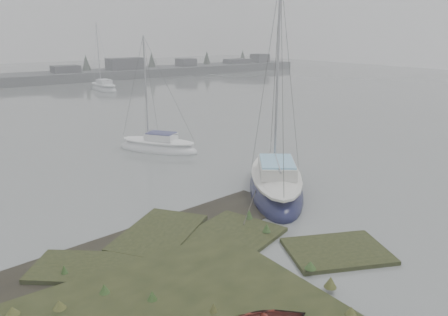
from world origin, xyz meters
TOP-DOWN VIEW (x-y plane):
  - ground at (0.00, 30.00)m, footprint 160.00×160.00m
  - far_shoreline at (26.84, 61.90)m, footprint 60.00×8.00m
  - sailboat_main at (2.97, 5.41)m, footprint 6.81×7.73m
  - sailboat_white at (2.01, 15.78)m, footprint 4.68×5.74m
  - sailboat_far_b at (10.79, 47.70)m, footprint 2.38×6.76m

SIDE VIEW (x-z plane):
  - ground at x=0.00m, z-range 0.00..0.00m
  - sailboat_white at x=2.01m, z-range -3.75..4.24m
  - sailboat_far_b at x=10.79m, z-range -4.43..5.02m
  - sailboat_main at x=2.97m, z-range -5.16..5.84m
  - far_shoreline at x=26.84m, z-range -1.22..2.93m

